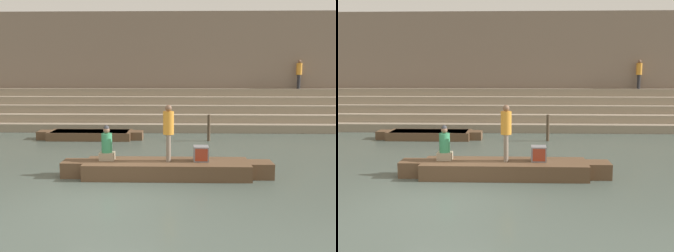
% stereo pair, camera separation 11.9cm
% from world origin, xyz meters
% --- Properties ---
extents(ground_plane, '(120.00, 120.00, 0.00)m').
position_xyz_m(ground_plane, '(0.00, 0.00, 0.00)').
color(ground_plane, '#47544C').
extents(ghat_steps, '(36.00, 3.27, 2.09)m').
position_xyz_m(ghat_steps, '(0.00, 11.99, 0.77)').
color(ghat_steps, gray).
rests_on(ghat_steps, ground).
extents(back_wall, '(34.20, 1.28, 6.42)m').
position_xyz_m(back_wall, '(0.00, 13.79, 3.19)').
color(back_wall, '#7F6B5B').
rests_on(back_wall, ground).
extents(rowboat_main, '(6.34, 1.42, 0.47)m').
position_xyz_m(rowboat_main, '(1.50, 1.97, 0.25)').
color(rowboat_main, brown).
rests_on(rowboat_main, ground).
extents(person_standing, '(0.32, 0.32, 1.71)m').
position_xyz_m(person_standing, '(1.54, 1.99, 1.47)').
color(person_standing, '#756656').
rests_on(person_standing, rowboat_main).
extents(person_rowing, '(0.45, 0.36, 1.08)m').
position_xyz_m(person_rowing, '(-0.34, 2.09, 0.91)').
color(person_rowing, gray).
rests_on(person_rowing, rowboat_main).
extents(tv_set, '(0.45, 0.44, 0.46)m').
position_xyz_m(tv_set, '(2.53, 2.05, 0.70)').
color(tv_set, slate).
rests_on(tv_set, rowboat_main).
extents(moored_boat_shore, '(4.85, 1.29, 0.37)m').
position_xyz_m(moored_boat_shore, '(-2.22, 8.18, 0.20)').
color(moored_boat_shore, brown).
rests_on(moored_boat_shore, ground).
extents(mooring_post, '(0.14, 0.14, 1.19)m').
position_xyz_m(mooring_post, '(3.21, 7.85, 0.60)').
color(mooring_post, '#473828').
rests_on(mooring_post, ground).
extents(person_on_steps, '(0.31, 0.31, 1.62)m').
position_xyz_m(person_on_steps, '(8.62, 12.87, 3.02)').
color(person_on_steps, '#28282D').
rests_on(person_on_steps, ghat_steps).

